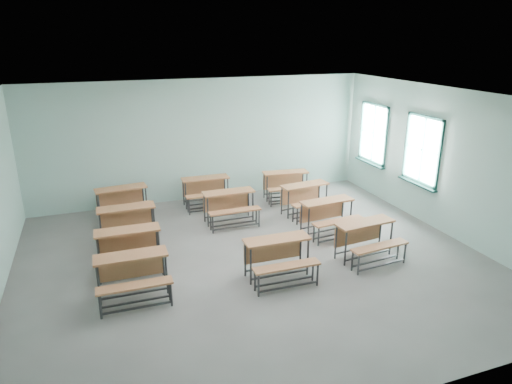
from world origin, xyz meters
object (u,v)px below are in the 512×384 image
(desk_unit_r0c2, at_px, (368,235))
(desk_unit_r1c0, at_px, (129,244))
(desk_unit_r2c0, at_px, (127,219))
(desk_unit_r0c1, at_px, (279,253))
(desk_unit_r3c0, at_px, (122,199))
(desk_unit_r3c2, at_px, (287,182))
(desk_unit_r3c1, at_px, (207,188))
(desk_unit_r1c2, at_px, (329,212))
(desk_unit_r2c1, at_px, (230,203))
(desk_unit_r0c0, at_px, (132,271))
(desk_unit_r2c2, at_px, (307,195))

(desk_unit_r0c2, bearing_deg, desk_unit_r1c0, 159.23)
(desk_unit_r0c2, bearing_deg, desk_unit_r2c0, 145.17)
(desk_unit_r0c1, xyz_separation_m, desk_unit_r2c0, (-2.43, 2.58, 0.00))
(desk_unit_r3c0, bearing_deg, desk_unit_r3c2, -7.83)
(desk_unit_r1c0, bearing_deg, desk_unit_r3c1, 52.51)
(desk_unit_r2c0, xyz_separation_m, desk_unit_r3c2, (4.27, 1.26, 0.00))
(desk_unit_r0c2, xyz_separation_m, desk_unit_r1c0, (-4.46, 1.23, 0.00))
(desk_unit_r1c0, relative_size, desk_unit_r3c0, 0.95)
(desk_unit_r3c0, bearing_deg, desk_unit_r1c2, -36.54)
(desk_unit_r2c1, bearing_deg, desk_unit_r1c2, -35.71)
(desk_unit_r0c2, distance_m, desk_unit_r3c0, 5.83)
(desk_unit_r0c0, bearing_deg, desk_unit_r1c0, 88.89)
(desk_unit_r0c1, height_order, desk_unit_r0c2, same)
(desk_unit_r0c2, relative_size, desk_unit_r2c0, 1.06)
(desk_unit_r2c0, bearing_deg, desk_unit_r0c0, -93.26)
(desk_unit_r1c0, distance_m, desk_unit_r2c1, 2.86)
(desk_unit_r1c0, relative_size, desk_unit_r1c2, 0.97)
(desk_unit_r0c1, height_order, desk_unit_r1c2, same)
(desk_unit_r0c0, distance_m, desk_unit_r2c1, 3.59)
(desk_unit_r0c0, xyz_separation_m, desk_unit_r0c2, (4.50, -0.13, 0.00))
(desk_unit_r3c1, bearing_deg, desk_unit_r0c2, -59.19)
(desk_unit_r2c1, relative_size, desk_unit_r3c1, 0.99)
(desk_unit_r0c2, xyz_separation_m, desk_unit_r3c0, (-4.36, 3.86, 0.00))
(desk_unit_r1c2, relative_size, desk_unit_r2c0, 1.05)
(desk_unit_r1c2, distance_m, desk_unit_r2c0, 4.41)
(desk_unit_r2c2, bearing_deg, desk_unit_r2c1, 169.48)
(desk_unit_r2c2, bearing_deg, desk_unit_r0c0, -157.74)
(desk_unit_r0c0, bearing_deg, desk_unit_r0c2, -0.68)
(desk_unit_r0c0, xyz_separation_m, desk_unit_r1c0, (0.04, 1.10, 0.00))
(desk_unit_r2c0, xyz_separation_m, desk_unit_r3c1, (2.12, 1.49, 0.00))
(desk_unit_r0c2, relative_size, desk_unit_r2c2, 0.99)
(desk_unit_r3c0, bearing_deg, desk_unit_r0c0, -98.18)
(desk_unit_r0c1, xyz_separation_m, desk_unit_r3c1, (-0.31, 4.08, 0.00))
(desk_unit_r1c2, relative_size, desk_unit_r3c2, 0.98)
(desk_unit_r3c1, bearing_deg, desk_unit_r3c2, -5.02)
(desk_unit_r3c0, xyz_separation_m, desk_unit_r3c2, (4.26, -0.13, 0.00))
(desk_unit_r2c2, bearing_deg, desk_unit_r3c0, 156.65)
(desk_unit_r1c0, bearing_deg, desk_unit_r0c0, -90.69)
(desk_unit_r2c1, bearing_deg, desk_unit_r3c1, 100.77)
(desk_unit_r0c2, xyz_separation_m, desk_unit_r2c0, (-4.37, 2.47, 0.00))
(desk_unit_r0c0, relative_size, desk_unit_r2c2, 0.94)
(desk_unit_r3c0, bearing_deg, desk_unit_r0c1, -64.74)
(desk_unit_r1c2, height_order, desk_unit_r3c1, same)
(desk_unit_r0c1, relative_size, desk_unit_r2c0, 1.01)
(desk_unit_r1c2, height_order, desk_unit_r2c0, same)
(desk_unit_r0c1, height_order, desk_unit_r2c1, same)
(desk_unit_r0c2, bearing_deg, desk_unit_r3c1, 114.26)
(desk_unit_r0c0, xyz_separation_m, desk_unit_r2c2, (4.43, 2.45, 0.00))
(desk_unit_r0c2, bearing_deg, desk_unit_r3c2, 86.24)
(desk_unit_r1c0, height_order, desk_unit_r2c1, same)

